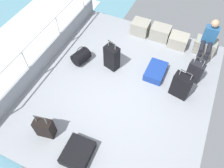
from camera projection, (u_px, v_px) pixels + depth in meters
ground_plane at (121, 88)px, 5.64m from camera, size 4.40×5.20×0.06m
gunwale_port at (47, 56)px, 5.98m from camera, size 0.06×5.20×0.45m
railing_port at (42, 40)px, 5.53m from camera, size 0.04×4.20×1.02m
sea_wake at (12, 55)px, 6.78m from camera, size 12.00×12.00×0.01m
cargo_crate_0 at (140, 27)px, 6.73m from camera, size 0.55×0.45×0.40m
cargo_crate_1 at (160, 33)px, 6.58m from camera, size 0.59×0.43×0.40m
cargo_crate_2 at (178, 41)px, 6.41m from camera, size 0.55×0.45×0.35m
cargo_crate_3 at (205, 46)px, 6.22m from camera, size 0.60×0.39×0.42m
passenger_seated at (208, 40)px, 5.81m from camera, size 0.34×0.66×1.12m
suitcase_0 at (112, 57)px, 5.77m from camera, size 0.42×0.34×0.88m
suitcase_1 at (78, 153)px, 4.49m from camera, size 0.56×0.66×0.21m
suitcase_2 at (45, 128)px, 4.67m from camera, size 0.42×0.28×0.73m
suitcase_3 at (195, 72)px, 5.55m from camera, size 0.40×0.26×0.77m
suitcase_4 at (156, 71)px, 5.80m from camera, size 0.48×0.71×0.21m
suitcase_5 at (181, 86)px, 5.23m from camera, size 0.48×0.32×0.84m
duffel_bag at (81, 56)px, 6.02m from camera, size 0.47×0.54×0.51m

